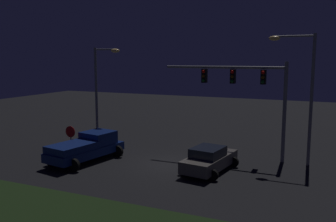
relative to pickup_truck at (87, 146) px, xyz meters
name	(u,v)px	position (x,y,z in m)	size (l,w,h in m)	color
ground_plane	(164,164)	(4.89, 1.43, -1.00)	(80.00, 80.00, 0.00)	black
pickup_truck	(87,146)	(0.00, 0.00, 0.00)	(3.50, 5.66, 1.80)	navy
car_sedan	(209,159)	(8.00, 1.07, -0.26)	(2.89, 4.61, 1.51)	#514C47
traffic_signal_gantry	(247,86)	(9.32, 4.89, 3.90)	(8.32, 0.56, 6.50)	slate
street_lamp_left	(101,84)	(-1.84, 4.44, 3.75)	(2.26, 0.44, 7.51)	slate
street_lamp_right	(302,83)	(12.77, 4.78, 4.18)	(2.81, 0.44, 8.20)	slate
stop_sign	(71,136)	(-1.34, -0.01, 0.56)	(0.76, 0.08, 2.23)	slate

